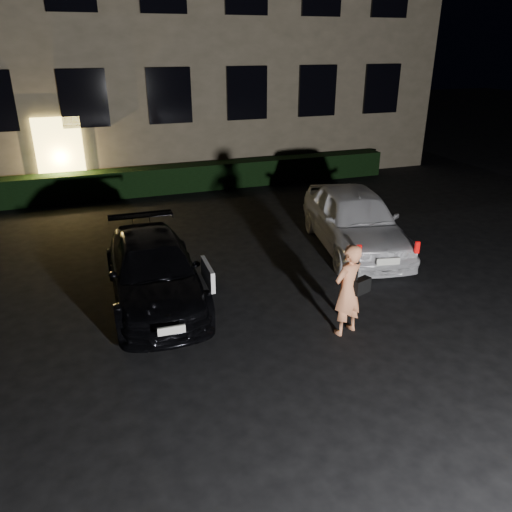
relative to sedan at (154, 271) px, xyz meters
name	(u,v)px	position (x,y,z in m)	size (l,w,h in m)	color
ground	(316,370)	(1.91, -3.12, -0.59)	(80.00, 80.00, 0.00)	black
building	(143,0)	(1.91, 11.86, 5.41)	(20.00, 8.11, 12.00)	#69604B
hedge	(177,179)	(1.91, 7.38, -0.16)	(15.00, 0.70, 0.85)	black
sedan	(154,271)	(0.00, 0.00, 0.00)	(1.79, 4.16, 1.17)	black
hatch	(355,219)	(4.89, 1.02, 0.14)	(2.51, 4.51, 1.45)	silver
man	(348,290)	(2.85, -2.30, 0.22)	(0.74, 0.55, 1.61)	#DC8457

